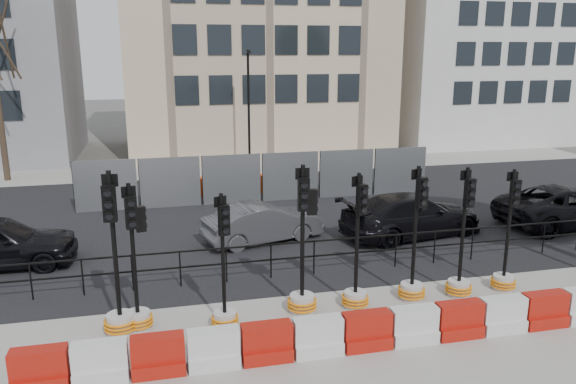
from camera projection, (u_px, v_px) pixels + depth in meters
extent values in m
plane|color=#51514C|center=(326.00, 293.00, 14.31)|extent=(120.00, 120.00, 0.00)
cube|color=gray|center=(369.00, 352.00, 11.48)|extent=(40.00, 6.00, 0.02)
cube|color=black|center=(272.00, 215.00, 20.91)|extent=(40.00, 14.00, 0.03)
cube|color=gray|center=(237.00, 167.00, 29.40)|extent=(40.00, 4.00, 0.02)
cube|color=silver|center=(478.00, 18.00, 36.84)|extent=(12.00, 9.00, 16.00)
cylinder|color=black|center=(31.00, 282.00, 13.73)|extent=(0.04, 0.04, 1.00)
cylinder|color=black|center=(83.00, 278.00, 14.00)|extent=(0.04, 0.04, 1.00)
cylinder|color=black|center=(132.00, 273.00, 14.26)|extent=(0.04, 0.04, 1.00)
cylinder|color=black|center=(180.00, 269.00, 14.53)|extent=(0.04, 0.04, 1.00)
cylinder|color=black|center=(226.00, 265.00, 14.79)|extent=(0.04, 0.04, 1.00)
cylinder|color=black|center=(271.00, 261.00, 15.06)|extent=(0.04, 0.04, 1.00)
cylinder|color=black|center=(314.00, 258.00, 15.32)|extent=(0.04, 0.04, 1.00)
cylinder|color=black|center=(356.00, 254.00, 15.59)|extent=(0.04, 0.04, 1.00)
cylinder|color=black|center=(396.00, 251.00, 15.85)|extent=(0.04, 0.04, 1.00)
cylinder|color=black|center=(434.00, 247.00, 16.12)|extent=(0.04, 0.04, 1.00)
cylinder|color=black|center=(472.00, 244.00, 16.38)|extent=(0.04, 0.04, 1.00)
cylinder|color=black|center=(508.00, 241.00, 16.65)|extent=(0.04, 0.04, 1.00)
cylinder|color=black|center=(544.00, 238.00, 16.91)|extent=(0.04, 0.04, 1.00)
cube|color=black|center=(314.00, 241.00, 15.20)|extent=(18.00, 0.04, 0.04)
cube|color=black|center=(314.00, 256.00, 15.31)|extent=(18.00, 0.04, 0.04)
cube|color=gray|center=(106.00, 186.00, 21.23)|extent=(2.30, 0.05, 2.00)
cylinder|color=black|center=(74.00, 188.00, 20.98)|extent=(0.05, 0.05, 2.00)
cube|color=gray|center=(170.00, 183.00, 21.76)|extent=(2.30, 0.05, 2.00)
cylinder|color=black|center=(140.00, 184.00, 21.51)|extent=(0.05, 0.05, 2.00)
cube|color=gray|center=(232.00, 179.00, 22.29)|extent=(2.30, 0.05, 2.00)
cylinder|color=black|center=(203.00, 181.00, 22.04)|extent=(0.05, 0.05, 2.00)
cube|color=gray|center=(290.00, 176.00, 22.82)|extent=(2.30, 0.05, 2.00)
cylinder|color=black|center=(263.00, 178.00, 22.57)|extent=(0.05, 0.05, 2.00)
cube|color=gray|center=(346.00, 174.00, 23.35)|extent=(2.30, 0.05, 2.00)
cylinder|color=black|center=(320.00, 175.00, 23.10)|extent=(0.05, 0.05, 2.00)
cube|color=gray|center=(400.00, 171.00, 23.88)|extent=(2.30, 0.05, 2.00)
cylinder|color=black|center=(375.00, 172.00, 23.63)|extent=(0.05, 0.05, 2.00)
cube|color=#DF4B0E|center=(160.00, 189.00, 23.24)|extent=(1.00, 0.40, 0.80)
cube|color=#DF4B0E|center=(209.00, 186.00, 23.68)|extent=(1.00, 0.40, 0.80)
cube|color=#DF4B0E|center=(255.00, 184.00, 24.12)|extent=(1.00, 0.40, 0.80)
cube|color=#DF4B0E|center=(300.00, 181.00, 24.56)|extent=(1.00, 0.40, 0.80)
cube|color=#DF4B0E|center=(344.00, 179.00, 25.00)|extent=(1.00, 0.40, 0.80)
cylinder|color=black|center=(249.00, 112.00, 27.83)|extent=(0.12, 0.12, 6.00)
cube|color=black|center=(249.00, 52.00, 26.87)|extent=(0.12, 0.50, 0.12)
cube|color=red|center=(41.00, 381.00, 10.24)|extent=(1.00, 0.50, 0.30)
cube|color=red|center=(39.00, 362.00, 10.14)|extent=(1.00, 0.35, 0.50)
cube|color=silver|center=(101.00, 374.00, 10.48)|extent=(1.00, 0.50, 0.30)
cube|color=silver|center=(100.00, 355.00, 10.38)|extent=(1.00, 0.35, 0.50)
cube|color=red|center=(159.00, 367.00, 10.71)|extent=(1.00, 0.50, 0.30)
cube|color=red|center=(158.00, 348.00, 10.61)|extent=(1.00, 0.35, 0.50)
cube|color=silver|center=(214.00, 360.00, 10.94)|extent=(1.00, 0.50, 0.30)
cube|color=silver|center=(213.00, 342.00, 10.84)|extent=(1.00, 0.35, 0.50)
cube|color=red|center=(267.00, 354.00, 11.17)|extent=(1.00, 0.50, 0.30)
cube|color=red|center=(267.00, 335.00, 11.07)|extent=(1.00, 0.35, 0.50)
cube|color=silver|center=(317.00, 347.00, 11.40)|extent=(1.00, 0.50, 0.30)
cube|color=silver|center=(318.00, 330.00, 11.30)|extent=(1.00, 0.35, 0.50)
cube|color=red|center=(366.00, 341.00, 11.64)|extent=(1.00, 0.50, 0.30)
cube|color=red|center=(367.00, 324.00, 11.54)|extent=(1.00, 0.35, 0.50)
cube|color=silver|center=(413.00, 336.00, 11.87)|extent=(1.00, 0.50, 0.30)
cube|color=silver|center=(414.00, 318.00, 11.77)|extent=(1.00, 0.35, 0.50)
cube|color=red|center=(458.00, 330.00, 12.10)|extent=(1.00, 0.50, 0.30)
cube|color=red|center=(459.00, 313.00, 12.00)|extent=(1.00, 0.35, 0.50)
cube|color=silver|center=(501.00, 325.00, 12.33)|extent=(1.00, 0.50, 0.30)
cube|color=silver|center=(503.00, 308.00, 12.23)|extent=(1.00, 0.35, 0.50)
cube|color=red|center=(543.00, 320.00, 12.56)|extent=(1.00, 0.50, 0.30)
cube|color=red|center=(545.00, 303.00, 12.46)|extent=(1.00, 0.35, 0.50)
cylinder|color=beige|center=(121.00, 323.00, 12.25)|extent=(0.60, 0.60, 0.44)
torus|color=orange|center=(121.00, 327.00, 12.27)|extent=(0.72, 0.72, 0.06)
torus|color=orange|center=(121.00, 323.00, 12.25)|extent=(0.72, 0.72, 0.06)
torus|color=orange|center=(120.00, 320.00, 12.23)|extent=(0.72, 0.72, 0.06)
cylinder|color=black|center=(114.00, 247.00, 11.81)|extent=(0.10, 0.10, 3.31)
cube|color=black|center=(109.00, 204.00, 11.44)|extent=(0.28, 0.19, 0.77)
cylinder|color=black|center=(109.00, 216.00, 11.41)|extent=(0.17, 0.08, 0.17)
cylinder|color=black|center=(108.00, 205.00, 11.35)|extent=(0.17, 0.08, 0.17)
cylinder|color=black|center=(107.00, 193.00, 11.29)|extent=(0.17, 0.08, 0.17)
cube|color=black|center=(110.00, 180.00, 11.52)|extent=(0.33, 0.08, 0.26)
cylinder|color=beige|center=(138.00, 320.00, 12.44)|extent=(0.55, 0.55, 0.40)
torus|color=orange|center=(138.00, 323.00, 12.46)|extent=(0.66, 0.66, 0.05)
torus|color=orange|center=(138.00, 320.00, 12.44)|extent=(0.66, 0.66, 0.05)
torus|color=orange|center=(138.00, 317.00, 12.42)|extent=(0.66, 0.66, 0.05)
cylinder|color=black|center=(133.00, 252.00, 12.04)|extent=(0.09, 0.09, 3.03)
cube|color=black|center=(131.00, 213.00, 11.70)|extent=(0.26, 0.18, 0.71)
cylinder|color=black|center=(132.00, 224.00, 11.69)|extent=(0.16, 0.08, 0.15)
cylinder|color=black|center=(132.00, 214.00, 11.63)|extent=(0.16, 0.08, 0.15)
cylinder|color=black|center=(131.00, 203.00, 11.58)|extent=(0.16, 0.08, 0.15)
cube|color=black|center=(128.00, 192.00, 11.77)|extent=(0.30, 0.09, 0.24)
cube|color=black|center=(141.00, 219.00, 11.94)|extent=(0.22, 0.17, 0.56)
cylinder|color=beige|center=(225.00, 320.00, 12.49)|extent=(0.51, 0.51, 0.38)
torus|color=orange|center=(225.00, 323.00, 12.51)|extent=(0.61, 0.61, 0.05)
torus|color=orange|center=(225.00, 320.00, 12.49)|extent=(0.61, 0.61, 0.05)
torus|color=orange|center=(225.00, 317.00, 12.47)|extent=(0.61, 0.61, 0.05)
cylinder|color=black|center=(223.00, 256.00, 12.11)|extent=(0.08, 0.08, 2.82)
cube|color=black|center=(224.00, 220.00, 11.81)|extent=(0.25, 0.19, 0.66)
cylinder|color=black|center=(226.00, 231.00, 11.80)|extent=(0.15, 0.09, 0.14)
cylinder|color=black|center=(225.00, 221.00, 11.75)|extent=(0.15, 0.09, 0.14)
cylinder|color=black|center=(225.00, 212.00, 11.70)|extent=(0.15, 0.09, 0.14)
cube|color=black|center=(220.00, 201.00, 11.86)|extent=(0.28, 0.11, 0.23)
cylinder|color=beige|center=(302.00, 303.00, 13.23)|extent=(0.58, 0.58, 0.43)
torus|color=orange|center=(302.00, 307.00, 13.25)|extent=(0.70, 0.70, 0.05)
torus|color=orange|center=(302.00, 303.00, 13.23)|extent=(0.70, 0.70, 0.05)
torus|color=orange|center=(302.00, 300.00, 13.21)|extent=(0.70, 0.70, 0.05)
cylinder|color=black|center=(302.00, 234.00, 12.81)|extent=(0.10, 0.10, 3.23)
cube|color=black|center=(304.00, 194.00, 12.44)|extent=(0.27, 0.18, 0.75)
cylinder|color=black|center=(304.00, 206.00, 12.42)|extent=(0.17, 0.07, 0.16)
cylinder|color=black|center=(304.00, 195.00, 12.36)|extent=(0.17, 0.07, 0.16)
cylinder|color=black|center=(304.00, 185.00, 12.30)|extent=(0.17, 0.07, 0.16)
cube|color=black|center=(302.00, 174.00, 12.52)|extent=(0.32, 0.06, 0.26)
cube|color=black|center=(312.00, 202.00, 12.65)|extent=(0.23, 0.16, 0.59)
cylinder|color=beige|center=(355.00, 299.00, 13.47)|extent=(0.54, 0.54, 0.40)
torus|color=orange|center=(355.00, 302.00, 13.49)|extent=(0.65, 0.65, 0.05)
torus|color=orange|center=(355.00, 299.00, 13.47)|extent=(0.65, 0.65, 0.05)
torus|color=orange|center=(355.00, 296.00, 13.45)|extent=(0.65, 0.65, 0.05)
cylinder|color=black|center=(357.00, 236.00, 13.07)|extent=(0.09, 0.09, 3.01)
cube|color=black|center=(362.00, 200.00, 12.75)|extent=(0.27, 0.21, 0.70)
cylinder|color=black|center=(364.00, 210.00, 12.74)|extent=(0.16, 0.10, 0.15)
cylinder|color=black|center=(364.00, 201.00, 12.68)|extent=(0.16, 0.10, 0.15)
cylinder|color=black|center=(364.00, 191.00, 12.63)|extent=(0.16, 0.10, 0.15)
cube|color=black|center=(357.00, 181.00, 12.80)|extent=(0.29, 0.13, 0.24)
cylinder|color=beige|center=(411.00, 291.00, 13.90)|extent=(0.55, 0.55, 0.41)
torus|color=orange|center=(411.00, 294.00, 13.92)|extent=(0.67, 0.67, 0.05)
torus|color=orange|center=(411.00, 291.00, 13.90)|extent=(0.67, 0.67, 0.05)
torus|color=orange|center=(412.00, 288.00, 13.88)|extent=(0.67, 0.67, 0.05)
cylinder|color=black|center=(415.00, 228.00, 13.50)|extent=(0.09, 0.09, 3.08)
cube|color=black|center=(421.00, 192.00, 13.17)|extent=(0.28, 0.22, 0.72)
cylinder|color=black|center=(423.00, 202.00, 13.16)|extent=(0.16, 0.10, 0.15)
cylinder|color=black|center=(424.00, 193.00, 13.10)|extent=(0.16, 0.10, 0.15)
cylinder|color=black|center=(424.00, 184.00, 13.04)|extent=(0.16, 0.10, 0.15)
cube|color=black|center=(416.00, 174.00, 13.22)|extent=(0.30, 0.13, 0.25)
cube|color=black|center=(423.00, 198.00, 13.43)|extent=(0.24, 0.19, 0.56)
cylinder|color=beige|center=(458.00, 288.00, 14.11)|extent=(0.54, 0.54, 0.40)
torus|color=orange|center=(458.00, 291.00, 14.13)|extent=(0.65, 0.65, 0.05)
torus|color=orange|center=(458.00, 288.00, 14.11)|extent=(0.65, 0.65, 0.05)
torus|color=orange|center=(459.00, 285.00, 14.09)|extent=(0.65, 0.65, 0.05)
cylinder|color=black|center=(463.00, 227.00, 13.72)|extent=(0.09, 0.09, 3.00)
cube|color=black|center=(470.00, 193.00, 13.38)|extent=(0.26, 0.17, 0.70)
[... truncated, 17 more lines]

